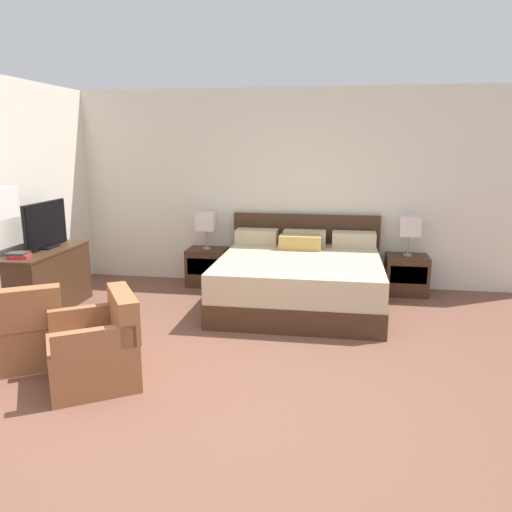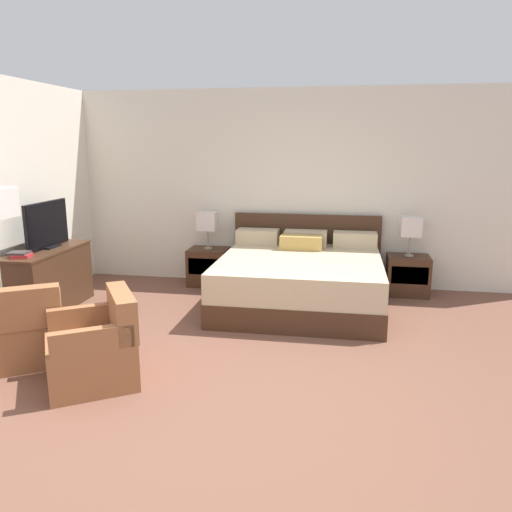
{
  "view_description": "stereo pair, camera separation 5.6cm",
  "coord_description": "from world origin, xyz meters",
  "px_view_note": "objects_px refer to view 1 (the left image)",
  "views": [
    {
      "loc": [
        0.74,
        -3.28,
        1.95
      ],
      "look_at": [
        -0.12,
        1.99,
        0.75
      ],
      "focal_mm": 35.0,
      "sensor_mm": 36.0,
      "label": 1
    },
    {
      "loc": [
        0.8,
        -3.27,
        1.95
      ],
      "look_at": [
        -0.12,
        1.99,
        0.75
      ],
      "focal_mm": 35.0,
      "sensor_mm": 36.0,
      "label": 2
    }
  ],
  "objects_px": {
    "armchair_by_window": "(23,333)",
    "tv": "(46,226)",
    "nightstand_left": "(207,267)",
    "nightstand_right": "(406,275)",
    "dresser": "(46,279)",
    "bed": "(300,279)",
    "table_lamp_right": "(410,227)",
    "book_red_cover": "(21,256)",
    "table_lamp_left": "(206,221)",
    "book_blue_cover": "(18,253)",
    "armchair_companion": "(97,350)"
  },
  "relations": [
    {
      "from": "table_lamp_left",
      "to": "tv",
      "type": "height_order",
      "value": "tv"
    },
    {
      "from": "nightstand_left",
      "to": "book_red_cover",
      "type": "relative_size",
      "value": 2.96
    },
    {
      "from": "bed",
      "to": "armchair_companion",
      "type": "bearing_deg",
      "value": -122.75
    },
    {
      "from": "nightstand_left",
      "to": "dresser",
      "type": "xyz_separation_m",
      "value": [
        -1.6,
        -1.41,
        0.13
      ]
    },
    {
      "from": "tv",
      "to": "nightstand_right",
      "type": "bearing_deg",
      "value": 16.93
    },
    {
      "from": "bed",
      "to": "nightstand_left",
      "type": "bearing_deg",
      "value": 152.54
    },
    {
      "from": "nightstand_left",
      "to": "dresser",
      "type": "relative_size",
      "value": 0.42
    },
    {
      "from": "tv",
      "to": "armchair_by_window",
      "type": "distance_m",
      "value": 1.75
    },
    {
      "from": "bed",
      "to": "table_lamp_left",
      "type": "distance_m",
      "value": 1.63
    },
    {
      "from": "nightstand_left",
      "to": "table_lamp_right",
      "type": "bearing_deg",
      "value": 0.03
    },
    {
      "from": "nightstand_left",
      "to": "armchair_companion",
      "type": "distance_m",
      "value": 3.03
    },
    {
      "from": "nightstand_left",
      "to": "table_lamp_left",
      "type": "xyz_separation_m",
      "value": [
        0.0,
        0.0,
        0.65
      ]
    },
    {
      "from": "dresser",
      "to": "armchair_by_window",
      "type": "bearing_deg",
      "value": -65.81
    },
    {
      "from": "bed",
      "to": "nightstand_right",
      "type": "height_order",
      "value": "bed"
    },
    {
      "from": "nightstand_right",
      "to": "armchair_by_window",
      "type": "xyz_separation_m",
      "value": [
        -3.69,
        -2.78,
        0.03
      ]
    },
    {
      "from": "tv",
      "to": "book_red_cover",
      "type": "bearing_deg",
      "value": -88.54
    },
    {
      "from": "nightstand_right",
      "to": "tv",
      "type": "distance_m",
      "value": 4.56
    },
    {
      "from": "table_lamp_left",
      "to": "tv",
      "type": "relative_size",
      "value": 0.63
    },
    {
      "from": "dresser",
      "to": "armchair_companion",
      "type": "bearing_deg",
      "value": -48.08
    },
    {
      "from": "dresser",
      "to": "book_red_cover",
      "type": "relative_size",
      "value": 6.97
    },
    {
      "from": "book_red_cover",
      "to": "table_lamp_left",
      "type": "bearing_deg",
      "value": 49.46
    },
    {
      "from": "table_lamp_left",
      "to": "table_lamp_right",
      "type": "distance_m",
      "value": 2.71
    },
    {
      "from": "tv",
      "to": "armchair_companion",
      "type": "height_order",
      "value": "tv"
    },
    {
      "from": "bed",
      "to": "table_lamp_right",
      "type": "height_order",
      "value": "table_lamp_right"
    },
    {
      "from": "armchair_by_window",
      "to": "nightstand_left",
      "type": "bearing_deg",
      "value": 70.58
    },
    {
      "from": "table_lamp_right",
      "to": "book_red_cover",
      "type": "relative_size",
      "value": 2.83
    },
    {
      "from": "nightstand_right",
      "to": "table_lamp_left",
      "type": "xyz_separation_m",
      "value": [
        -2.71,
        0.0,
        0.65
      ]
    },
    {
      "from": "armchair_by_window",
      "to": "tv",
      "type": "bearing_deg",
      "value": 112.69
    },
    {
      "from": "armchair_by_window",
      "to": "armchair_companion",
      "type": "xyz_separation_m",
      "value": [
        0.84,
        -0.25,
        0.0
      ]
    },
    {
      "from": "dresser",
      "to": "armchair_by_window",
      "type": "relative_size",
      "value": 1.35
    },
    {
      "from": "armchair_companion",
      "to": "book_red_cover",
      "type": "bearing_deg",
      "value": 140.63
    },
    {
      "from": "bed",
      "to": "table_lamp_right",
      "type": "distance_m",
      "value": 1.63
    },
    {
      "from": "book_red_cover",
      "to": "armchair_companion",
      "type": "relative_size",
      "value": 0.19
    },
    {
      "from": "nightstand_left",
      "to": "armchair_companion",
      "type": "height_order",
      "value": "armchair_companion"
    },
    {
      "from": "book_blue_cover",
      "to": "armchair_companion",
      "type": "height_order",
      "value": "book_blue_cover"
    },
    {
      "from": "table_lamp_right",
      "to": "armchair_companion",
      "type": "xyz_separation_m",
      "value": [
        -2.85,
        -3.03,
        -0.62
      ]
    },
    {
      "from": "table_lamp_left",
      "to": "tv",
      "type": "xyz_separation_m",
      "value": [
        -1.59,
        -1.31,
        0.11
      ]
    },
    {
      "from": "tv",
      "to": "armchair_by_window",
      "type": "bearing_deg",
      "value": -67.31
    },
    {
      "from": "tv",
      "to": "table_lamp_left",
      "type": "bearing_deg",
      "value": 39.46
    },
    {
      "from": "nightstand_right",
      "to": "armchair_by_window",
      "type": "bearing_deg",
      "value": -143.02
    },
    {
      "from": "bed",
      "to": "table_lamp_right",
      "type": "relative_size",
      "value": 3.89
    },
    {
      "from": "tv",
      "to": "table_lamp_right",
      "type": "bearing_deg",
      "value": 16.95
    },
    {
      "from": "nightstand_left",
      "to": "armchair_by_window",
      "type": "distance_m",
      "value": 2.95
    },
    {
      "from": "book_blue_cover",
      "to": "armchair_by_window",
      "type": "height_order",
      "value": "book_blue_cover"
    },
    {
      "from": "tv",
      "to": "dresser",
      "type": "bearing_deg",
      "value": -91.52
    },
    {
      "from": "book_blue_cover",
      "to": "armchair_companion",
      "type": "distance_m",
      "value": 1.96
    },
    {
      "from": "nightstand_right",
      "to": "nightstand_left",
      "type": "bearing_deg",
      "value": 180.0
    },
    {
      "from": "tv",
      "to": "armchair_by_window",
      "type": "xyz_separation_m",
      "value": [
        0.61,
        -1.47,
        -0.73
      ]
    },
    {
      "from": "armchair_companion",
      "to": "bed",
      "type": "bearing_deg",
      "value": 57.25
    },
    {
      "from": "nightstand_left",
      "to": "armchair_by_window",
      "type": "bearing_deg",
      "value": -109.42
    }
  ]
}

